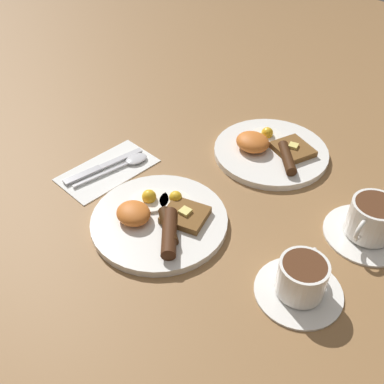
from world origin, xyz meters
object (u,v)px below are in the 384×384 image
Objects in this scene: knife at (100,168)px; spoon at (129,162)px; breakfast_plate_near at (159,219)px; breakfast_plate_far at (270,150)px; teacup_far at (370,222)px; teacup_near at (301,281)px.

spoon is at bearing -21.66° from knife.
breakfast_plate_near is 0.33m from breakfast_plate_far.
breakfast_plate_far is 0.39m from knife.
spoon is (-0.48, -0.19, -0.03)m from teacup_far.
knife is at bearing -174.23° from teacup_near.
breakfast_plate_far is 0.39m from teacup_near.
teacup_near is at bearing -92.76° from teacup_far.
breakfast_plate_far is 0.30m from teacup_far.
breakfast_plate_near is 0.29m from teacup_near.
breakfast_plate_near is 0.22m from knife.
teacup_near is 0.92× the size of teacup_far.
breakfast_plate_near is 1.78× the size of teacup_near.
teacup_near is 0.76× the size of knife.
teacup_near reaches higher than breakfast_plate_far.
teacup_near reaches higher than breakfast_plate_near.
teacup_near is 0.51m from knife.
breakfast_plate_far is at bearing 136.13° from teacup_near.
breakfast_plate_far is 1.77× the size of teacup_near.
teacup_far is (0.29, 0.26, 0.02)m from breakfast_plate_near.
breakfast_plate_far is at bearing -29.83° from knife.
breakfast_plate_far reaches higher than spoon.
breakfast_plate_near is 1.35× the size of knife.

